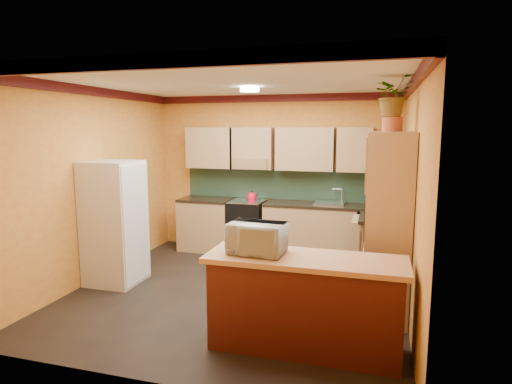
{
  "coord_description": "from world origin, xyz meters",
  "views": [
    {
      "loc": [
        1.72,
        -5.08,
        2.13
      ],
      "look_at": [
        0.13,
        0.45,
        1.28
      ],
      "focal_mm": 30.0,
      "sensor_mm": 36.0,
      "label": 1
    }
  ],
  "objects_px": {
    "pantry": "(388,225)",
    "microwave": "(257,238)",
    "fridge": "(114,223)",
    "stove": "(247,227)",
    "breakfast_bar": "(304,306)",
    "base_cabinets_back": "(283,230)"
  },
  "relations": [
    {
      "from": "stove",
      "to": "breakfast_bar",
      "type": "distance_m",
      "value": 3.34
    },
    {
      "from": "base_cabinets_back",
      "to": "breakfast_bar",
      "type": "height_order",
      "value": "same"
    },
    {
      "from": "fridge",
      "to": "pantry",
      "type": "height_order",
      "value": "pantry"
    },
    {
      "from": "fridge",
      "to": "microwave",
      "type": "distance_m",
      "value": 2.62
    },
    {
      "from": "pantry",
      "to": "breakfast_bar",
      "type": "relative_size",
      "value": 1.17
    },
    {
      "from": "fridge",
      "to": "microwave",
      "type": "bearing_deg",
      "value": -25.1
    },
    {
      "from": "pantry",
      "to": "microwave",
      "type": "xyz_separation_m",
      "value": [
        -1.24,
        -1.06,
        0.03
      ]
    },
    {
      "from": "stove",
      "to": "breakfast_bar",
      "type": "relative_size",
      "value": 0.51
    },
    {
      "from": "pantry",
      "to": "breakfast_bar",
      "type": "height_order",
      "value": "pantry"
    },
    {
      "from": "base_cabinets_back",
      "to": "breakfast_bar",
      "type": "bearing_deg",
      "value": -73.58
    },
    {
      "from": "fridge",
      "to": "breakfast_bar",
      "type": "relative_size",
      "value": 0.94
    },
    {
      "from": "breakfast_bar",
      "to": "pantry",
      "type": "bearing_deg",
      "value": 54.3
    },
    {
      "from": "fridge",
      "to": "breakfast_bar",
      "type": "xyz_separation_m",
      "value": [
        2.84,
        -1.11,
        -0.41
      ]
    },
    {
      "from": "base_cabinets_back",
      "to": "stove",
      "type": "xyz_separation_m",
      "value": [
        -0.62,
        -0.0,
        0.02
      ]
    },
    {
      "from": "stove",
      "to": "breakfast_bar",
      "type": "bearing_deg",
      "value": -63.26
    },
    {
      "from": "base_cabinets_back",
      "to": "fridge",
      "type": "bearing_deg",
      "value": -136.2
    },
    {
      "from": "base_cabinets_back",
      "to": "pantry",
      "type": "relative_size",
      "value": 1.74
    },
    {
      "from": "microwave",
      "to": "pantry",
      "type": "bearing_deg",
      "value": 44.03
    },
    {
      "from": "pantry",
      "to": "microwave",
      "type": "relative_size",
      "value": 3.9
    },
    {
      "from": "stove",
      "to": "fridge",
      "type": "relative_size",
      "value": 0.54
    },
    {
      "from": "pantry",
      "to": "breakfast_bar",
      "type": "bearing_deg",
      "value": -125.7
    },
    {
      "from": "fridge",
      "to": "pantry",
      "type": "relative_size",
      "value": 0.81
    }
  ]
}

